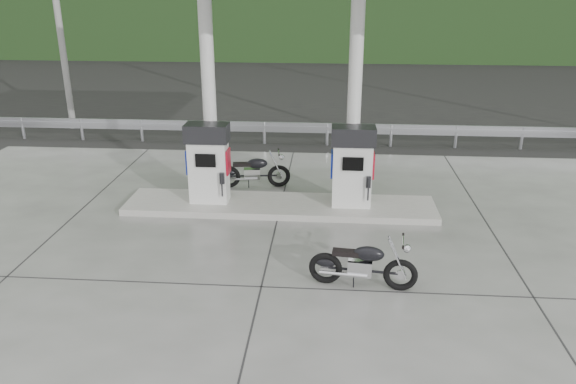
# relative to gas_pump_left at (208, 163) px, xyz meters

# --- Properties ---
(ground) EXTENTS (160.00, 160.00, 0.00)m
(ground) POSITION_rel_gas_pump_left_xyz_m (1.60, -2.50, -1.07)
(ground) COLOR black
(ground) RESTS_ON ground
(forecourt_apron) EXTENTS (18.00, 14.00, 0.02)m
(forecourt_apron) POSITION_rel_gas_pump_left_xyz_m (1.60, -2.50, -1.06)
(forecourt_apron) COLOR slate
(forecourt_apron) RESTS_ON ground
(pump_island) EXTENTS (7.00, 1.40, 0.15)m
(pump_island) POSITION_rel_gas_pump_left_xyz_m (1.60, 0.00, -0.98)
(pump_island) COLOR gray
(pump_island) RESTS_ON forecourt_apron
(gas_pump_left) EXTENTS (0.95, 0.55, 1.80)m
(gas_pump_left) POSITION_rel_gas_pump_left_xyz_m (0.00, 0.00, 0.00)
(gas_pump_left) COLOR silver
(gas_pump_left) RESTS_ON pump_island
(gas_pump_right) EXTENTS (0.95, 0.55, 1.80)m
(gas_pump_right) POSITION_rel_gas_pump_left_xyz_m (3.20, 0.00, 0.00)
(gas_pump_right) COLOR silver
(gas_pump_right) RESTS_ON pump_island
(canopy_column_left) EXTENTS (0.30, 0.30, 5.00)m
(canopy_column_left) POSITION_rel_gas_pump_left_xyz_m (0.00, 0.40, 1.60)
(canopy_column_left) COLOR white
(canopy_column_left) RESTS_ON pump_island
(canopy_column_right) EXTENTS (0.30, 0.30, 5.00)m
(canopy_column_right) POSITION_rel_gas_pump_left_xyz_m (3.20, 0.40, 1.60)
(canopy_column_right) COLOR white
(canopy_column_right) RESTS_ON pump_island
(guardrail) EXTENTS (26.00, 0.16, 1.42)m
(guardrail) POSITION_rel_gas_pump_left_xyz_m (1.60, 5.50, -0.36)
(guardrail) COLOR #96989E
(guardrail) RESTS_ON ground
(road) EXTENTS (60.00, 7.00, 0.01)m
(road) POSITION_rel_gas_pump_left_xyz_m (1.60, 9.00, -1.07)
(road) COLOR black
(road) RESTS_ON ground
(utility_pole_a) EXTENTS (0.22, 0.22, 8.00)m
(utility_pole_a) POSITION_rel_gas_pump_left_xyz_m (-6.40, 7.00, 2.93)
(utility_pole_a) COLOR gray
(utility_pole_a) RESTS_ON ground
(utility_pole_b) EXTENTS (0.22, 0.22, 8.00)m
(utility_pole_b) POSITION_rel_gas_pump_left_xyz_m (3.60, 7.00, 2.93)
(utility_pole_b) COLOR gray
(utility_pole_b) RESTS_ON ground
(tree_band) EXTENTS (80.00, 6.00, 6.00)m
(tree_band) POSITION_rel_gas_pump_left_xyz_m (1.60, 27.50, 1.93)
(tree_band) COLOR black
(tree_band) RESTS_ON ground
(forested_hills) EXTENTS (100.00, 40.00, 140.00)m
(forested_hills) POSITION_rel_gas_pump_left_xyz_m (1.60, 57.50, -1.07)
(forested_hills) COLOR black
(forested_hills) RESTS_ON ground
(motorcycle_left) EXTENTS (1.75, 0.75, 0.80)m
(motorcycle_left) POSITION_rel_gas_pump_left_xyz_m (0.82, 1.41, -0.65)
(motorcycle_left) COLOR black
(motorcycle_left) RESTS_ON forecourt_apron
(motorcycle_right) EXTENTS (1.76, 0.73, 0.81)m
(motorcycle_right) POSITION_rel_gas_pump_left_xyz_m (3.30, -3.34, -0.65)
(motorcycle_right) COLOR black
(motorcycle_right) RESTS_ON forecourt_apron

